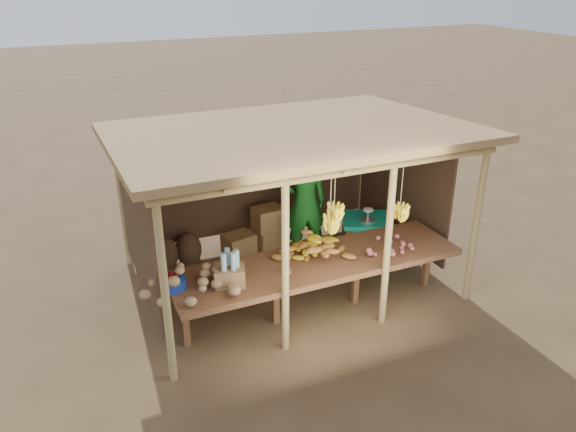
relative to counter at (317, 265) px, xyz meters
name	(u,v)px	position (x,y,z in m)	size (l,w,h in m)	color
ground	(288,279)	(0.00, 0.95, -0.74)	(60.00, 60.00, 0.00)	brown
stall_structure	(287,156)	(0.02, 1.03, 1.19)	(4.70, 3.50, 2.43)	tan
counter	(317,265)	(0.00, 0.00, 0.00)	(3.90, 1.05, 0.80)	brown
potato_heap	(194,281)	(-1.70, -0.16, 0.25)	(1.13, 0.68, 0.37)	#95754D
sweet_potato_heap	(310,246)	(-0.06, 0.09, 0.24)	(0.95, 0.57, 0.36)	#9D6628
onion_heap	(388,241)	(0.96, -0.18, 0.24)	(0.74, 0.45, 0.35)	#C05D60
banana_pile	(318,239)	(0.12, 0.24, 0.24)	(0.66, 0.39, 0.35)	yellow
tomato_basin	(172,282)	(-1.90, 0.10, 0.14)	(0.35, 0.35, 0.18)	navy
bottle_box	(230,271)	(-1.23, -0.09, 0.24)	(0.43, 0.38, 0.46)	olive
vendor	(305,203)	(0.53, 1.50, 0.21)	(0.69, 0.46, 1.90)	#176A1F
tarp_crate	(366,237)	(1.40, 1.06, -0.36)	(0.98, 0.92, 0.93)	brown
carton_stack	(259,234)	(-0.08, 1.94, -0.41)	(1.05, 0.45, 0.75)	olive
burlap_sacks	(177,249)	(-1.39, 2.15, -0.49)	(0.80, 0.42, 0.56)	#432E1F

